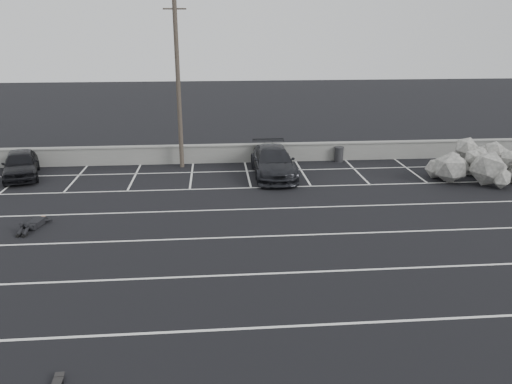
{
  "coord_description": "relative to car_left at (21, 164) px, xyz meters",
  "views": [
    {
      "loc": [
        -0.75,
        -14.29,
        7.56
      ],
      "look_at": [
        0.93,
        5.34,
        1.0
      ],
      "focal_mm": 35.0,
      "sensor_mm": 36.0,
      "label": 1
    }
  ],
  "objects": [
    {
      "name": "ground",
      "position": [
        10.89,
        -11.89,
        -0.71
      ],
      "size": [
        120.0,
        120.0,
        0.0
      ],
      "primitive_type": "plane",
      "color": "black",
      "rests_on": "ground"
    },
    {
      "name": "utility_pole",
      "position": [
        8.3,
        1.31,
        3.85
      ],
      "size": [
        1.2,
        0.24,
        9.01
      ],
      "color": "#4C4238",
      "rests_on": "ground"
    },
    {
      "name": "person",
      "position": [
        2.99,
        -7.02,
        -0.47
      ],
      "size": [
        1.8,
        2.72,
        0.48
      ],
      "primitive_type": null,
      "rotation": [
        0.0,
        0.0,
        -0.19
      ],
      "color": "black",
      "rests_on": "ground"
    },
    {
      "name": "seawall",
      "position": [
        10.89,
        2.11,
        -0.16
      ],
      "size": [
        50.0,
        0.45,
        1.06
      ],
      "color": "gray",
      "rests_on": "ground"
    },
    {
      "name": "car_right",
      "position": [
        13.22,
        -0.88,
        0.05
      ],
      "size": [
        2.14,
        5.23,
        1.51
      ],
      "primitive_type": "imported",
      "rotation": [
        0.0,
        0.0,
        0.0
      ],
      "color": "black",
      "rests_on": "ground"
    },
    {
      "name": "riprap_pile",
      "position": [
        24.31,
        -2.22,
        -0.1
      ],
      "size": [
        6.22,
        4.63,
        1.5
      ],
      "color": "#A4A099",
      "rests_on": "ground"
    },
    {
      "name": "stall_lines",
      "position": [
        10.8,
        -7.48,
        -0.71
      ],
      "size": [
        36.0,
        20.05,
        0.01
      ],
      "color": "silver",
      "rests_on": "ground"
    },
    {
      "name": "trash_bin",
      "position": [
        17.41,
        1.71,
        -0.27
      ],
      "size": [
        0.69,
        0.69,
        0.87
      ],
      "rotation": [
        0.0,
        0.0,
        0.25
      ],
      "color": "#29292C",
      "rests_on": "ground"
    },
    {
      "name": "car_left",
      "position": [
        0.0,
        0.0,
        0.0
      ],
      "size": [
        2.79,
        4.48,
        1.42
      ],
      "primitive_type": "imported",
      "rotation": [
        0.0,
        0.0,
        0.29
      ],
      "color": "black",
      "rests_on": "ground"
    }
  ]
}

